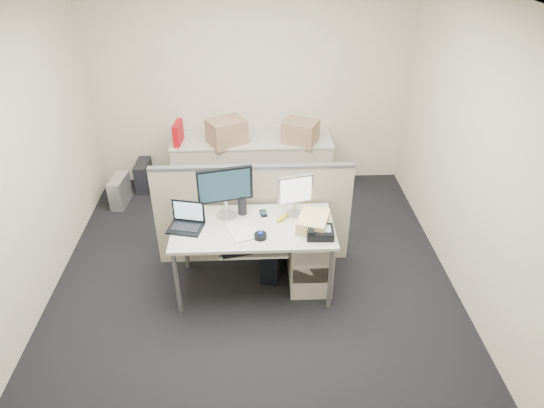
{
  "coord_description": "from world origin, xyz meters",
  "views": [
    {
      "loc": [
        0.02,
        -3.69,
        3.29
      ],
      "look_at": [
        0.18,
        0.15,
        0.87
      ],
      "focal_mm": 32.0,
      "sensor_mm": 36.0,
      "label": 1
    }
  ],
  "objects_px": {
    "desk": "(253,232)",
    "desk_phone": "(320,232)",
    "laptop": "(184,218)",
    "monitor_main": "(225,193)"
  },
  "relations": [
    {
      "from": "monitor_main",
      "to": "laptop",
      "type": "distance_m",
      "value": 0.44
    },
    {
      "from": "desk",
      "to": "monitor_main",
      "type": "distance_m",
      "value": 0.45
    },
    {
      "from": "laptop",
      "to": "desk_phone",
      "type": "bearing_deg",
      "value": 5.29
    },
    {
      "from": "monitor_main",
      "to": "desk_phone",
      "type": "xyz_separation_m",
      "value": [
        0.85,
        -0.36,
        -0.22
      ]
    },
    {
      "from": "desk",
      "to": "laptop",
      "type": "relative_size",
      "value": 4.85
    },
    {
      "from": "desk",
      "to": "monitor_main",
      "type": "height_order",
      "value": "monitor_main"
    },
    {
      "from": "desk",
      "to": "laptop",
      "type": "height_order",
      "value": "laptop"
    },
    {
      "from": "laptop",
      "to": "monitor_main",
      "type": "bearing_deg",
      "value": 41.16
    },
    {
      "from": "desk",
      "to": "desk_phone",
      "type": "relative_size",
      "value": 6.25
    },
    {
      "from": "monitor_main",
      "to": "laptop",
      "type": "xyz_separation_m",
      "value": [
        -0.37,
        -0.2,
        -0.14
      ]
    }
  ]
}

